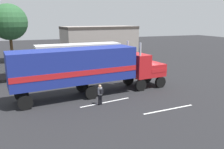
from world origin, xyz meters
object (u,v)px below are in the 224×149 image
Objects in this scene: parked_bus at (79,54)px; tree_left at (9,22)px; semi_truck at (87,67)px; person_bystander at (100,94)px.

tree_left is (-8.37, 9.24, 4.04)m from parked_bus.
semi_truck reaches higher than person_bystander.
person_bystander is 0.15× the size of parked_bus.
person_bystander is at bearing -96.66° from parked_bus.
semi_truck is at bearing 95.40° from person_bystander.
semi_truck is at bearing -99.63° from parked_bus.
parked_bus reaches higher than person_bystander.
semi_truck is 10.94m from parked_bus.
semi_truck is 1.62× the size of tree_left.
tree_left reaches higher than semi_truck.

